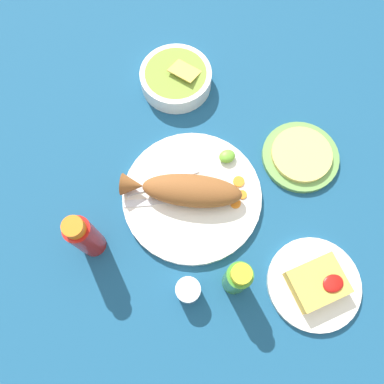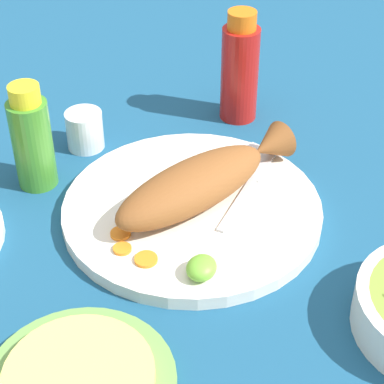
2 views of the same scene
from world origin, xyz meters
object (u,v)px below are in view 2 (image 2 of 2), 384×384
(fried_fish, at_px, (202,181))
(fork_far, at_px, (250,184))
(hot_sauce_bottle_red, at_px, (240,69))
(salt_cup, at_px, (85,132))
(hot_sauce_bottle_green, at_px, (32,140))
(tortilla_plate, at_px, (80,384))
(fork_near, at_px, (225,170))
(main_plate, at_px, (192,210))

(fried_fish, bearing_deg, fork_far, 163.83)
(hot_sauce_bottle_red, distance_m, salt_cup, 0.25)
(hot_sauce_bottle_green, height_order, tortilla_plate, hot_sauce_bottle_green)
(hot_sauce_bottle_red, bearing_deg, fork_near, 11.34)
(fork_near, relative_size, hot_sauce_bottle_red, 1.03)
(hot_sauce_bottle_red, relative_size, salt_cup, 3.04)
(salt_cup, bearing_deg, fried_fish, 68.92)
(fried_fish, height_order, hot_sauce_bottle_green, hot_sauce_bottle_green)
(salt_cup, distance_m, tortilla_plate, 0.44)
(fork_near, relative_size, fork_far, 0.97)
(fork_near, xyz_separation_m, fork_far, (0.02, 0.04, 0.00))
(salt_cup, bearing_deg, main_plate, 64.80)
(fork_far, height_order, hot_sauce_bottle_green, hot_sauce_bottle_green)
(fork_near, relative_size, hot_sauce_bottle_green, 1.19)
(main_plate, xyz_separation_m, fork_near, (-0.08, 0.02, 0.01))
(hot_sauce_bottle_red, bearing_deg, fried_fish, 6.10)
(fried_fish, height_order, hot_sauce_bottle_red, hot_sauce_bottle_red)
(main_plate, relative_size, salt_cup, 5.84)
(main_plate, distance_m, tortilla_plate, 0.29)
(hot_sauce_bottle_green, bearing_deg, fork_near, 110.75)
(hot_sauce_bottle_red, distance_m, tortilla_plate, 0.56)
(main_plate, xyz_separation_m, hot_sauce_bottle_red, (-0.26, -0.02, 0.07))
(hot_sauce_bottle_red, relative_size, hot_sauce_bottle_green, 1.16)
(main_plate, distance_m, fried_fish, 0.04)
(main_plate, height_order, hot_sauce_bottle_green, hot_sauce_bottle_green)
(fried_fish, distance_m, hot_sauce_bottle_red, 0.25)
(tortilla_plate, bearing_deg, main_plate, 178.16)
(hot_sauce_bottle_green, height_order, salt_cup, hot_sauce_bottle_green)
(fork_near, relative_size, salt_cup, 3.12)
(fork_far, relative_size, tortilla_plate, 0.96)
(fried_fish, relative_size, fork_far, 1.51)
(fork_near, height_order, hot_sauce_bottle_green, hot_sauce_bottle_green)
(fried_fish, bearing_deg, tortilla_plate, 25.47)
(fried_fish, xyz_separation_m, hot_sauce_bottle_red, (-0.24, -0.03, 0.03))
(fork_far, height_order, salt_cup, salt_cup)
(main_plate, xyz_separation_m, fried_fish, (-0.01, 0.01, 0.04))
(main_plate, bearing_deg, fork_near, 168.96)
(main_plate, distance_m, salt_cup, 0.23)
(fork_far, distance_m, salt_cup, 0.26)
(fork_near, distance_m, fork_far, 0.05)
(hot_sauce_bottle_green, distance_m, tortilla_plate, 0.36)
(hot_sauce_bottle_red, bearing_deg, hot_sauce_bottle_green, -38.01)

